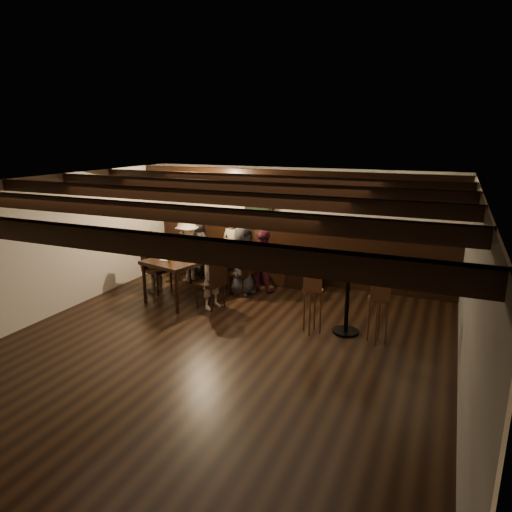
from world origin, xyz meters
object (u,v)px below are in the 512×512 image
at_px(chair_left_far, 157,277).
at_px(chair_right_far, 211,292).
at_px(chair_left_near, 189,268).
at_px(person_left_near, 188,250).
at_px(chair_right_near, 242,280).
at_px(person_bench_left, 197,245).
at_px(person_bench_right, 263,260).
at_px(bar_stool_right, 378,319).
at_px(person_right_far, 212,273).
at_px(dining_table, 199,256).
at_px(high_top_table, 348,293).
at_px(person_right_near, 243,261).
at_px(person_bench_centre, 233,248).
at_px(person_left_far, 155,261).
at_px(bar_stool_left, 312,310).

height_order(chair_left_far, chair_right_far, chair_left_far).
distance_m(chair_left_near, person_left_near, 0.39).
height_order(chair_right_near, person_bench_left, person_bench_left).
relative_size(person_bench_right, bar_stool_right, 1.20).
bearing_deg(person_bench_right, person_right_far, 83.66).
height_order(dining_table, person_bench_left, person_bench_left).
bearing_deg(person_right_far, high_top_table, -79.83).
distance_m(chair_right_near, person_bench_right, 0.59).
bearing_deg(person_right_near, person_bench_centre, 51.34).
bearing_deg(chair_right_far, chair_right_near, 0.05).
height_order(dining_table, person_left_far, person_left_far).
distance_m(dining_table, chair_left_far, 0.96).
height_order(person_bench_centre, person_right_far, person_bench_centre).
bearing_deg(person_left_far, bar_stool_left, 92.01).
relative_size(chair_left_near, chair_right_far, 0.97).
xyz_separation_m(person_left_far, person_right_near, (1.66, 0.54, 0.06)).
xyz_separation_m(chair_left_far, person_left_far, (-0.03, 0.01, 0.33)).
relative_size(person_bench_centre, person_left_far, 1.13).
bearing_deg(chair_left_far, bar_stool_left, 92.03).
relative_size(dining_table, chair_left_far, 2.40).
relative_size(person_bench_right, bar_stool_left, 1.20).
relative_size(person_left_far, person_right_far, 0.96).
distance_m(chair_right_near, person_right_near, 0.40).
height_order(chair_left_far, bar_stool_right, bar_stool_right).
bearing_deg(high_top_table, person_bench_right, 145.07).
relative_size(chair_right_near, chair_right_far, 0.96).
bearing_deg(person_left_far, chair_right_far, 90.00).
bearing_deg(person_bench_right, chair_right_far, 82.40).
xyz_separation_m(chair_left_far, high_top_table, (3.89, -0.45, 0.37)).
height_order(chair_right_far, person_bench_centre, person_bench_centre).
bearing_deg(person_bench_centre, dining_table, 90.00).
height_order(person_left_far, bar_stool_left, person_left_far).
bearing_deg(person_bench_left, bar_stool_right, 168.26).
bearing_deg(person_bench_centre, person_right_far, 116.57).
relative_size(chair_right_far, bar_stool_left, 0.92).
bearing_deg(chair_right_near, person_right_far, -178.03).
height_order(dining_table, bar_stool_left, bar_stool_left).
bearing_deg(person_right_far, chair_left_far, 90.00).
bearing_deg(chair_left_far, dining_table, 121.99).
xyz_separation_m(person_left_near, person_right_near, (1.46, -0.34, 0.02)).
bearing_deg(dining_table, person_right_far, -30.96).
xyz_separation_m(person_bench_left, person_bench_centre, (0.91, -0.06, 0.03)).
bearing_deg(bar_stool_right, person_right_near, 145.70).
distance_m(person_right_near, bar_stool_left, 2.15).
height_order(chair_left_far, chair_right_near, chair_left_far).
bearing_deg(person_bench_centre, person_bench_right, 170.54).
height_order(chair_right_near, bar_stool_left, bar_stool_left).
distance_m(chair_right_near, person_bench_left, 1.73).
relative_size(person_bench_left, bar_stool_right, 1.31).
bearing_deg(chair_left_far, person_bench_centre, 154.35).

